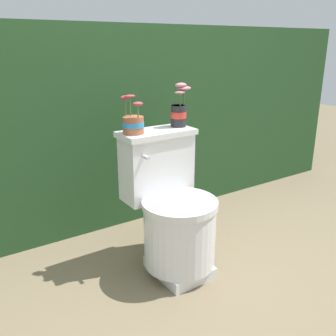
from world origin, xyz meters
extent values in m
plane|color=#75664C|center=(0.00, 0.00, 0.00)|extent=(12.00, 12.00, 0.00)
cube|color=#234723|center=(0.00, 1.15, 0.68)|extent=(4.19, 0.80, 1.35)
cube|color=silver|center=(-0.07, 0.03, 0.03)|extent=(0.27, 0.34, 0.06)
cylinder|color=silver|center=(-0.07, 0.03, 0.23)|extent=(0.39, 0.39, 0.34)
cylinder|color=silver|center=(-0.07, 0.03, 0.42)|extent=(0.41, 0.41, 0.04)
cube|color=silver|center=(-0.07, 0.26, 0.57)|extent=(0.40, 0.18, 0.36)
cube|color=silver|center=(-0.07, 0.26, 0.76)|extent=(0.42, 0.21, 0.03)
cylinder|color=silver|center=(-0.21, 0.14, 0.67)|extent=(0.02, 0.05, 0.02)
cylinder|color=#9E5638|center=(-0.21, 0.26, 0.82)|extent=(0.11, 0.11, 0.09)
cylinder|color=#2D84BC|center=(-0.21, 0.26, 0.83)|extent=(0.11, 0.11, 0.03)
cylinder|color=#332319|center=(-0.21, 0.26, 0.86)|extent=(0.10, 0.10, 0.01)
cylinder|color=#4C753D|center=(-0.21, 0.28, 0.92)|extent=(0.01, 0.01, 0.10)
ellipsoid|color=#93333D|center=(-0.21, 0.28, 0.97)|extent=(0.06, 0.04, 0.02)
cylinder|color=#4C753D|center=(-0.23, 0.30, 0.91)|extent=(0.01, 0.01, 0.09)
ellipsoid|color=#93333D|center=(-0.23, 0.30, 0.96)|extent=(0.05, 0.04, 0.02)
cylinder|color=#4C753D|center=(-0.21, 0.21, 0.90)|extent=(0.01, 0.01, 0.07)
ellipsoid|color=#93333D|center=(-0.21, 0.21, 0.94)|extent=(0.06, 0.04, 0.02)
cylinder|color=#262628|center=(0.09, 0.28, 0.84)|extent=(0.09, 0.09, 0.12)
cylinder|color=red|center=(0.09, 0.28, 0.84)|extent=(0.09, 0.09, 0.04)
cylinder|color=#332319|center=(0.09, 0.28, 0.89)|extent=(0.08, 0.08, 0.01)
cylinder|color=#4C753D|center=(0.12, 0.27, 0.94)|extent=(0.01, 0.01, 0.09)
ellipsoid|color=#B26B75|center=(0.12, 0.27, 0.99)|extent=(0.09, 0.06, 0.02)
cylinder|color=#4C753D|center=(0.09, 0.26, 0.93)|extent=(0.01, 0.01, 0.07)
ellipsoid|color=#B26B75|center=(0.09, 0.26, 0.97)|extent=(0.07, 0.05, 0.02)
cylinder|color=#4C753D|center=(0.10, 0.27, 0.95)|extent=(0.01, 0.01, 0.10)
ellipsoid|color=#B26B75|center=(0.10, 0.27, 1.01)|extent=(0.07, 0.05, 0.03)
camera|label=1|loc=(-1.13, -1.46, 1.23)|focal=40.00mm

